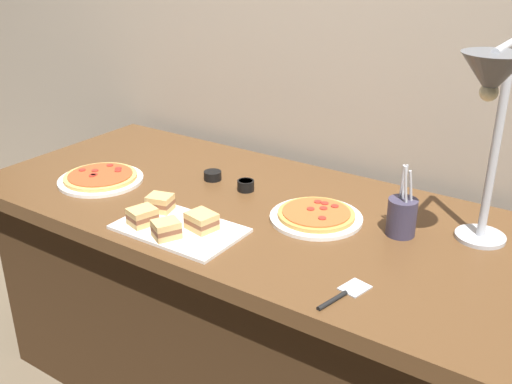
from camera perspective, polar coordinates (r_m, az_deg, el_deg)
The scene contains 10 objects.
back_wall at distance 2.17m, azimuth 7.39°, elevation 14.00°, with size 4.40×0.04×2.40m, color tan.
buffet_table at distance 2.08m, azimuth -0.25°, elevation -10.72°, with size 1.90×0.84×0.76m.
heat_lamp at distance 1.52m, azimuth 21.67°, elevation 8.35°, with size 0.15×0.33×0.56m.
pizza_plate_front at distance 2.14m, azimuth -14.71°, elevation 1.30°, with size 0.29×0.29×0.03m.
pizza_plate_center at distance 1.80m, azimuth 5.80°, elevation -2.30°, with size 0.28×0.28×0.03m.
sandwich_platter at distance 1.75m, azimuth -7.92°, elevation -2.92°, with size 0.37×0.23×0.06m.
sauce_cup_near at distance 1.99m, azimuth -0.99°, elevation 0.67°, with size 0.06×0.06×0.04m.
sauce_cup_far at distance 2.09m, azimuth -4.19°, elevation 1.63°, with size 0.06×0.06×0.03m.
utensil_holder at distance 1.74m, azimuth 13.84°, elevation -2.25°, with size 0.08×0.08×0.22m.
serving_spatula at distance 1.46m, azimuth 8.48°, elevation -9.66°, with size 0.07×0.17×0.01m.
Camera 1 is at (0.97, -1.41, 1.56)m, focal length 41.61 mm.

